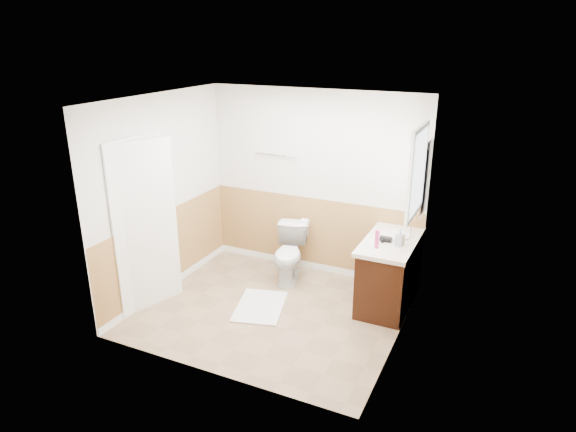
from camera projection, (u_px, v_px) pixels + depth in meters
The scene contains 32 objects.
floor at pixel (272, 311), 6.06m from camera, with size 3.00×3.00×0.00m, color #8C7051.
ceiling at pixel (269, 100), 5.21m from camera, with size 3.00×3.00×0.00m, color white.
wall_back at pixel (314, 184), 6.74m from camera, with size 3.00×3.00×0.00m, color silver.
wall_front at pixel (205, 257), 4.53m from camera, with size 3.00×3.00×0.00m, color silver.
wall_left at pixel (163, 196), 6.23m from camera, with size 3.00×3.00×0.00m, color silver.
wall_right at pixel (404, 235), 5.04m from camera, with size 3.00×3.00×0.00m, color silver.
wainscot_back at pixel (313, 236), 6.99m from camera, with size 3.00×3.00×0.00m, color #A17740.
wainscot_front at pixel (210, 328), 4.80m from camera, with size 3.00×3.00×0.00m, color #A17740.
wainscot_left at pixel (168, 252), 6.49m from camera, with size 2.60×2.60×0.00m, color #A17740.
wainscot_right at pixel (397, 300), 5.30m from camera, with size 2.60×2.60×0.00m, color #A17740.
toilet at pixel (289, 254), 6.74m from camera, with size 0.41×0.72×0.73m, color white.
bath_mat at pixel (260, 306), 6.14m from camera, with size 0.55×0.80×0.02m, color white.
vanity_cabinet at pixel (389, 274), 6.10m from camera, with size 0.55×1.10×0.80m, color black.
vanity_knob_left at pixel (364, 261), 6.09m from camera, with size 0.03×0.03×0.03m, color white.
vanity_knob_right at pixel (368, 255), 6.26m from camera, with size 0.03×0.03×0.03m, color silver.
countertop at pixel (391, 242), 5.96m from camera, with size 0.60×1.15×0.05m, color beige.
sink_basin at pixel (395, 235), 6.07m from camera, with size 0.36×0.36×0.02m, color silver.
faucet at pixel (410, 232), 5.98m from camera, with size 0.02×0.02×0.14m, color silver.
lotion_bottle at pixel (377, 239), 5.68m from camera, with size 0.05×0.05×0.22m, color #C23277.
soap_dispenser at pixel (400, 238), 5.76m from camera, with size 0.09×0.09×0.20m, color #8C959E.
hair_dryer_body at pixel (386, 239), 5.88m from camera, with size 0.07×0.07×0.14m, color black.
hair_dryer_handle at pixel (382, 242), 5.86m from camera, with size 0.03×0.03×0.07m, color black.
mirror_panel at pixel (425, 178), 5.89m from camera, with size 0.02×0.35×0.90m, color silver.
window_frame at pixel (417, 172), 5.38m from camera, with size 0.04×0.80×1.00m, color white.
window_glass at pixel (419, 172), 5.38m from camera, with size 0.01×0.70×0.90m, color white.
door at pixel (147, 226), 5.89m from camera, with size 0.05×0.80×2.04m, color white.
door_frame at pixel (142, 225), 5.92m from camera, with size 0.02×0.92×2.10m, color white.
door_knob at pixel (169, 224), 6.17m from camera, with size 0.06×0.06×0.06m, color silver.
towel_bar at pixel (276, 155), 6.80m from camera, with size 0.02×0.02×0.62m, color silver.
tp_holder_bar at pixel (305, 223), 6.91m from camera, with size 0.02×0.02×0.14m, color silver.
tp_roll at pixel (305, 223), 6.91m from camera, with size 0.11×0.11×0.10m, color white.
tp_sheet at pixel (305, 230), 6.95m from camera, with size 0.10×0.01×0.16m, color white.
Camera 1 is at (2.42, -4.73, 3.15)m, focal length 31.41 mm.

